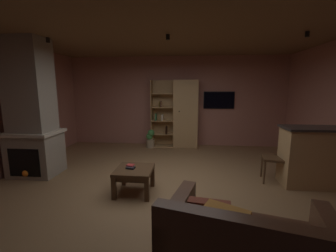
{
  "coord_description": "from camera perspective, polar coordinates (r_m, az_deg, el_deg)",
  "views": [
    {
      "loc": [
        0.39,
        -3.77,
        1.76
      ],
      "look_at": [
        0.0,
        0.4,
        1.05
      ],
      "focal_mm": 23.68,
      "sensor_mm": 36.0,
      "label": 1
    }
  ],
  "objects": [
    {
      "name": "table_book_1",
      "position": [
        3.91,
        -9.66,
        -9.9
      ],
      "size": [
        0.14,
        0.13,
        0.02
      ],
      "primitive_type": "cube",
      "rotation": [
        0.0,
        0.0,
        -0.23
      ],
      "color": "#B22D2D",
      "rests_on": "coffee_table"
    },
    {
      "name": "track_light_spot_1",
      "position": [
        4.17,
        -0.04,
        21.9
      ],
      "size": [
        0.07,
        0.07,
        0.09
      ],
      "primitive_type": "cylinder",
      "color": "black"
    },
    {
      "name": "stone_fireplace",
      "position": [
        5.2,
        -31.64,
        2.31
      ],
      "size": [
        0.98,
        0.77,
        2.72
      ],
      "color": "gray",
      "rests_on": "ground"
    },
    {
      "name": "wall_mounted_tv",
      "position": [
        6.89,
        12.96,
        6.5
      ],
      "size": [
        0.91,
        0.06,
        0.51
      ],
      "color": "black"
    },
    {
      "name": "wall_back",
      "position": [
        6.91,
        2.13,
        6.3
      ],
      "size": [
        6.69,
        0.06,
        2.72
      ],
      "primitive_type": "cube",
      "color": "#AD7060",
      "rests_on": "ground"
    },
    {
      "name": "coffee_table",
      "position": [
        3.88,
        -8.68,
        -11.97
      ],
      "size": [
        0.61,
        0.63,
        0.43
      ],
      "color": "#4C331E",
      "rests_on": "ground"
    },
    {
      "name": "ceiling",
      "position": [
        3.91,
        -0.6,
        23.94
      ],
      "size": [
        6.57,
        6.18,
        0.02
      ],
      "primitive_type": "cube",
      "color": "brown"
    },
    {
      "name": "table_book_0",
      "position": [
        3.85,
        -9.62,
        -10.54
      ],
      "size": [
        0.15,
        0.13,
        0.03
      ],
      "primitive_type": "cube",
      "rotation": [
        0.0,
        0.0,
        -0.17
      ],
      "color": "black",
      "rests_on": "coffee_table"
    },
    {
      "name": "window_pane_back",
      "position": [
        6.91,
        0.21,
        4.65
      ],
      "size": [
        0.72,
        0.01,
        0.73
      ],
      "primitive_type": "cube",
      "color": "white"
    },
    {
      "name": "floor",
      "position": [
        4.18,
        -0.53,
        -15.42
      ],
      "size": [
        6.57,
        6.18,
        0.02
      ],
      "primitive_type": "cube",
      "color": "olive",
      "rests_on": "ground"
    },
    {
      "name": "bookshelf_cabinet",
      "position": [
        6.66,
        3.73,
        3.02
      ],
      "size": [
        1.39,
        0.41,
        2.01
      ],
      "color": "tan",
      "rests_on": "ground"
    },
    {
      "name": "potted_floor_plant",
      "position": [
        6.71,
        -4.56,
        -3.3
      ],
      "size": [
        0.26,
        0.26,
        0.54
      ],
      "color": "#9E896B",
      "rests_on": "ground"
    },
    {
      "name": "dining_chair",
      "position": [
        4.68,
        26.69,
        -6.69
      ],
      "size": [
        0.49,
        0.49,
        0.92
      ],
      "color": "#4C331E",
      "rests_on": "ground"
    },
    {
      "name": "track_light_spot_2",
      "position": [
        4.59,
        32.21,
        19.34
      ],
      "size": [
        0.07,
        0.07,
        0.09
      ],
      "primitive_type": "cylinder",
      "color": "black"
    },
    {
      "name": "track_light_spot_0",
      "position": [
        4.94,
        -28.52,
        18.86
      ],
      "size": [
        0.07,
        0.07,
        0.09
      ],
      "primitive_type": "cylinder",
      "color": "black"
    },
    {
      "name": "kitchen_bar_counter",
      "position": [
        4.9,
        35.28,
        -6.52
      ],
      "size": [
        1.49,
        0.57,
        1.09
      ],
      "color": "tan",
      "rests_on": "ground"
    }
  ]
}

